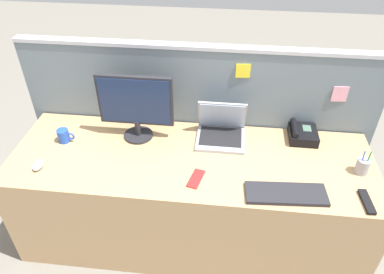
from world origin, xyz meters
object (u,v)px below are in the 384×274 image
at_px(desk_phone, 302,134).
at_px(cell_phone_red_case, 196,179).
at_px(laptop, 221,129).
at_px(pen_cup, 362,166).
at_px(coffee_mug, 64,136).
at_px(tv_remote, 367,202).
at_px(keyboard_main, 286,194).
at_px(desktop_monitor, 136,104).
at_px(computer_mouse_right_hand, 38,165).

distance_m(desk_phone, cell_phone_red_case, 0.79).
xyz_separation_m(laptop, pen_cup, (0.82, -0.25, -0.01)).
distance_m(pen_cup, cell_phone_red_case, 0.96).
bearing_deg(laptop, coffee_mug, -170.80).
relative_size(tv_remote, coffee_mug, 1.54).
bearing_deg(keyboard_main, desk_phone, 70.64).
xyz_separation_m(laptop, desk_phone, (0.52, 0.04, -0.02)).
distance_m(laptop, cell_phone_red_case, 0.44).
height_order(laptop, tv_remote, laptop).
height_order(desktop_monitor, pen_cup, desktop_monitor).
relative_size(desk_phone, cell_phone_red_case, 1.28).
bearing_deg(coffee_mug, cell_phone_red_case, -16.30).
xyz_separation_m(laptop, keyboard_main, (0.38, -0.48, -0.05)).
xyz_separation_m(keyboard_main, tv_remote, (0.42, -0.01, -0.00)).
xyz_separation_m(computer_mouse_right_hand, pen_cup, (1.88, 0.17, 0.03)).
distance_m(laptop, desk_phone, 0.52).
bearing_deg(cell_phone_red_case, computer_mouse_right_hand, -165.92).
distance_m(laptop, pen_cup, 0.86).
bearing_deg(pen_cup, computer_mouse_right_hand, -174.90).
distance_m(keyboard_main, pen_cup, 0.50).
xyz_separation_m(desk_phone, cell_phone_red_case, (-0.64, -0.46, -0.03)).
bearing_deg(tv_remote, computer_mouse_right_hand, 173.92).
distance_m(desktop_monitor, coffee_mug, 0.51).
xyz_separation_m(pen_cup, cell_phone_red_case, (-0.94, -0.17, -0.04)).
distance_m(desktop_monitor, laptop, 0.57).
xyz_separation_m(desktop_monitor, desk_phone, (1.06, 0.09, -0.20)).
bearing_deg(cell_phone_red_case, keyboard_main, 6.20).
height_order(desk_phone, computer_mouse_right_hand, desk_phone).
distance_m(laptop, tv_remote, 0.94).
bearing_deg(desk_phone, computer_mouse_right_hand, -163.81).
distance_m(desk_phone, pen_cup, 0.42).
xyz_separation_m(keyboard_main, cell_phone_red_case, (-0.50, 0.07, -0.01)).
relative_size(pen_cup, tv_remote, 0.98).
xyz_separation_m(cell_phone_red_case, tv_remote, (0.92, -0.08, 0.01)).
bearing_deg(desk_phone, desktop_monitor, -175.36).
relative_size(desktop_monitor, pen_cup, 2.81).
distance_m(keyboard_main, tv_remote, 0.42).
relative_size(laptop, desk_phone, 1.57).
relative_size(laptop, cell_phone_red_case, 2.01).
xyz_separation_m(computer_mouse_right_hand, tv_remote, (1.85, -0.08, -0.01)).
relative_size(laptop, pen_cup, 1.85).
distance_m(desk_phone, computer_mouse_right_hand, 1.64).
relative_size(desktop_monitor, desk_phone, 2.39).
bearing_deg(keyboard_main, cell_phone_red_case, 168.42).
height_order(desktop_monitor, cell_phone_red_case, desktop_monitor).
bearing_deg(computer_mouse_right_hand, desktop_monitor, 29.59).
height_order(desk_phone, tv_remote, desk_phone).
relative_size(computer_mouse_right_hand, cell_phone_red_case, 0.65).
bearing_deg(cell_phone_red_case, laptop, 87.93).
bearing_deg(desktop_monitor, keyboard_main, -25.58).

